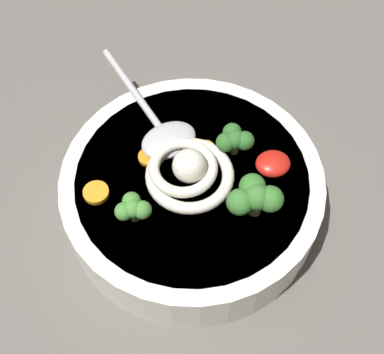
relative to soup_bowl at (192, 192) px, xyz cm
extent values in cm
cube|color=#5B5651|center=(-3.20, 2.25, -5.27)|extent=(106.25, 106.25, 4.07)
cylinder|color=silver|center=(0.00, 0.00, -0.10)|extent=(27.05, 27.05, 6.27)
cylinder|color=gold|center=(0.00, 0.00, 0.15)|extent=(23.80, 23.80, 5.77)
torus|color=silver|center=(0.25, 0.08, 3.65)|extent=(8.95, 8.95, 1.23)
torus|color=silver|center=(0.83, -0.31, 4.64)|extent=(9.59, 9.59, 1.11)
sphere|color=silver|center=(0.25, 0.08, 5.25)|extent=(3.47, 3.47, 3.47)
ellipsoid|color=#B7B7BC|center=(1.33, -4.54, 3.83)|extent=(6.99, 5.91, 1.60)
cylinder|color=#B7B7BC|center=(3.43, -11.74, 3.83)|extent=(4.98, 14.62, 0.80)
ellipsoid|color=red|center=(-8.20, 1.01, 3.83)|extent=(3.56, 3.20, 1.60)
cylinder|color=#7A9E60|center=(-5.04, -2.01, 3.58)|extent=(1.02, 1.02, 1.09)
sphere|color=#2D6628|center=(-5.04, -2.01, 5.12)|extent=(2.00, 2.00, 2.00)
sphere|color=#2D6628|center=(-4.04, -2.01, 4.94)|extent=(2.00, 2.00, 2.00)
sphere|color=#2D6628|center=(-5.94, -1.64, 5.03)|extent=(2.00, 2.00, 2.00)
sphere|color=#2D6628|center=(-5.04, -3.00, 4.97)|extent=(2.00, 2.00, 2.00)
cylinder|color=#7A9E60|center=(-4.86, 5.30, 3.73)|extent=(1.30, 1.30, 1.40)
sphere|color=#38752D|center=(-4.86, 5.30, 5.71)|extent=(2.56, 2.56, 2.56)
sphere|color=#38752D|center=(-3.58, 5.30, 5.48)|extent=(2.56, 2.56, 2.56)
sphere|color=#38752D|center=(-6.02, 5.77, 5.59)|extent=(2.56, 2.56, 2.56)
sphere|color=#38752D|center=(-4.86, 4.02, 5.52)|extent=(2.56, 2.56, 2.56)
cylinder|color=#7A9E60|center=(6.51, 3.15, 3.52)|extent=(0.91, 0.91, 0.98)
sphere|color=#478938|center=(6.51, 3.15, 4.90)|extent=(1.79, 1.79, 1.79)
sphere|color=#478938|center=(7.40, 3.15, 4.74)|extent=(1.79, 1.79, 1.79)
sphere|color=#478938|center=(5.69, 3.48, 4.82)|extent=(1.79, 1.79, 1.79)
sphere|color=#478938|center=(6.51, 2.26, 4.77)|extent=(1.79, 1.79, 1.79)
cylinder|color=orange|center=(3.74, -3.34, 3.27)|extent=(2.21, 2.21, 0.47)
cylinder|color=orange|center=(9.68, -0.45, 3.30)|extent=(2.57, 2.57, 0.54)
cylinder|color=orange|center=(-2.20, -2.84, 3.27)|extent=(2.03, 2.03, 0.48)
camera|label=1|loc=(7.14, 27.48, 47.47)|focal=48.76mm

